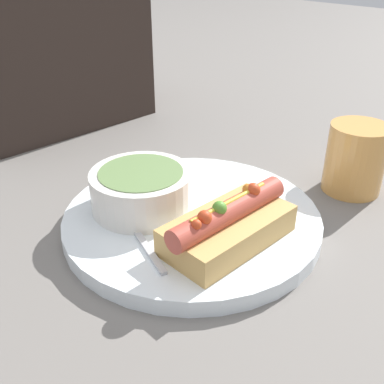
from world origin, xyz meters
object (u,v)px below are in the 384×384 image
at_px(hot_dog, 228,225).
at_px(spoon, 127,216).
at_px(drinking_glass, 355,159).
at_px(soup_bowl, 142,188).
at_px(seated_diner, 45,13).

bearing_deg(hot_dog, spoon, 114.52).
height_order(hot_dog, spoon, hot_dog).
bearing_deg(drinking_glass, hot_dog, 176.04).
bearing_deg(spoon, hot_dog, -137.34).
distance_m(hot_dog, soup_bowl, 0.12).
distance_m(spoon, drinking_glass, 0.31).
relative_size(hot_dog, drinking_glass, 1.67).
bearing_deg(seated_diner, spoon, -108.68).
relative_size(soup_bowl, seated_diner, 0.26).
xyz_separation_m(hot_dog, spoon, (-0.05, 0.11, -0.02)).
height_order(soup_bowl, drinking_glass, drinking_glass).
xyz_separation_m(spoon, seated_diner, (0.12, 0.37, 0.17)).
relative_size(hot_dog, spoon, 1.06).
bearing_deg(seated_diner, soup_bowl, -104.79).
relative_size(spoon, drinking_glass, 1.58).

